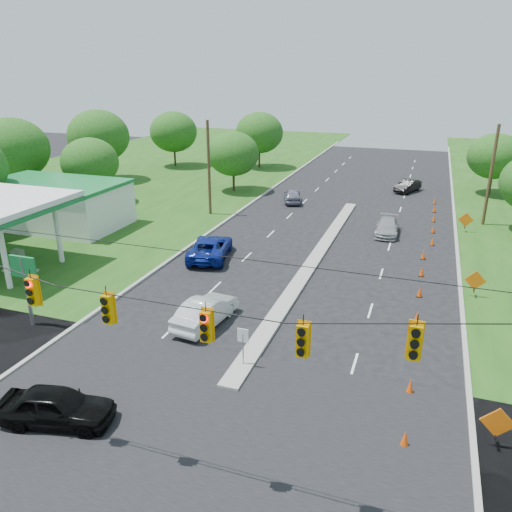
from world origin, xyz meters
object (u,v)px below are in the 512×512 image
at_px(black_sedan, 57,407).
at_px(blue_pickup, 210,247).
at_px(white_sedan, 206,311).
at_px(gas_station, 44,203).

xyz_separation_m(black_sedan, blue_pickup, (-1.99, 19.26, 0.04)).
xyz_separation_m(black_sedan, white_sedan, (2.10, 9.53, 0.01)).
relative_size(gas_station, black_sedan, 4.32).
xyz_separation_m(gas_station, black_sedan, (18.07, -20.47, -1.80)).
distance_m(gas_station, black_sedan, 27.36).
height_order(black_sedan, blue_pickup, blue_pickup).
height_order(gas_station, white_sedan, gas_station).
distance_m(black_sedan, white_sedan, 9.76).
bearing_deg(white_sedan, gas_station, -21.69).
bearing_deg(gas_station, blue_pickup, -4.31).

